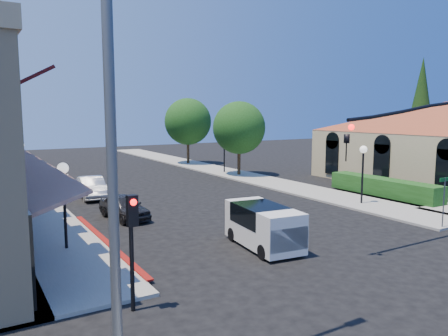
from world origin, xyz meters
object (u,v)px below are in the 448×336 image
street_tree_a (239,128)px  parked_car_c (61,185)px  parked_car_d (38,168)px  parked_car_a (124,207)px  lamppost_left_far (21,154)px  lamppost_right_near (363,160)px  signal_mast_arm (440,146)px  secondary_signal (132,231)px  cobra_streetlight (130,127)px  street_tree_b (188,122)px  conifer_far (421,104)px  parked_car_b (92,187)px  street_name_sign (444,194)px  lamppost_left_near (64,184)px  lamppost_right_far (224,143)px  white_van (264,224)px

street_tree_a → parked_car_c: size_ratio=1.72×
parked_car_d → parked_car_a: bearing=-84.4°
lamppost_left_far → lamppost_right_near: same height
parked_car_a → signal_mast_arm: bearing=-51.8°
secondary_signal → cobra_streetlight: 4.65m
street_tree_b → cobra_streetlight: size_ratio=0.75×
conifer_far → cobra_streetlight: 42.20m
cobra_streetlight → parked_car_b: 21.53m
lamppost_right_near → parked_car_a: lamppost_right_near is taller
street_tree_a → parked_car_a: street_tree_a is taller
lamppost_right_near → parked_car_d: (-14.70, 24.00, -2.16)m
street_name_sign → lamppost_left_near: size_ratio=0.70×
signal_mast_arm → lamppost_right_far: bearing=83.3°
street_tree_b → parked_car_c: 18.83m
lamppost_right_near → lamppost_right_far: same height
street_tree_a → parked_car_b: size_ratio=1.56×
lamppost_left_far → parked_car_d: 10.49m
white_van → parked_car_d: bearing=99.7°
signal_mast_arm → lamppost_right_far: 22.70m
cobra_streetlight → signal_mast_arm: bearing=13.1°
secondary_signal → lamppost_right_near: (16.50, 6.59, 0.42)m
cobra_streetlight → lamppost_right_far: 31.53m
parked_car_a → parked_car_d: parked_car_a is taller
street_name_sign → parked_car_d: (-13.70, 29.80, -1.12)m
lamppost_left_near → lamppost_right_far: 23.35m
conifer_far → secondary_signal: bearing=-155.3°
white_van → parked_car_c: 17.72m
street_tree_b → lamppost_right_far: size_ratio=1.97×
lamppost_left_far → parked_car_d: size_ratio=0.86×
white_van → parked_car_d: 28.13m
signal_mast_arm → lamppost_left_far: 25.07m
street_tree_b → parked_car_c: (-15.00, -10.65, -4.00)m
conifer_far → signal_mast_arm: bearing=-143.3°
lamppost_left_near → lamppost_left_far: size_ratio=1.00×
lamppost_left_near → parked_car_c: size_ratio=0.95×
street_tree_b → street_name_sign: street_tree_b is taller
conifer_far → lamppost_left_near: conifer_far is taller
street_tree_b → lamppost_left_far: (-17.30, -10.00, -1.81)m
street_tree_a → parked_car_d: 18.39m
lamppost_left_near → street_name_sign: bearing=-19.9°
street_tree_a → parked_car_c: (-15.00, -0.65, -3.65)m
cobra_streetlight → parked_car_c: size_ratio=2.47×
signal_mast_arm → lamppost_right_near: 7.15m
street_name_sign → parked_car_c: (-13.70, 19.15, -1.15)m
lamppost_right_near → parked_car_a: (-13.30, 4.00, -2.10)m
parked_car_b → parked_car_c: parked_car_b is taller
lamppost_right_far → street_tree_b: bearing=87.9°
lamppost_right_near → street_name_sign: bearing=-99.8°
street_tree_a → parked_car_c: bearing=-177.5°
lamppost_right_near → parked_car_b: 17.12m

